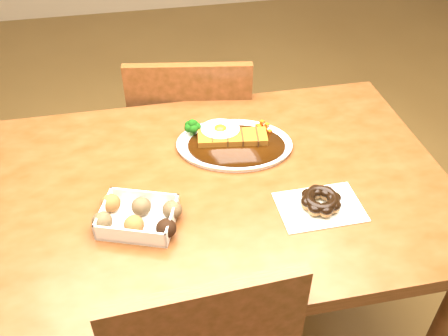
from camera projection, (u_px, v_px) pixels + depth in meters
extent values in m
cube|color=#47290E|center=(216.00, 188.00, 1.29)|extent=(1.20, 0.80, 0.04)
cylinder|color=#47290E|center=(44.00, 224.00, 1.71)|extent=(0.06, 0.06, 0.71)
cylinder|color=#47290E|center=(342.00, 183.00, 1.87)|extent=(0.06, 0.06, 0.71)
cube|color=#47290E|center=(194.00, 143.00, 1.94)|extent=(0.48, 0.48, 0.04)
cylinder|color=#47290E|center=(234.00, 159.00, 2.22)|extent=(0.04, 0.04, 0.41)
cylinder|color=#47290E|center=(158.00, 161.00, 2.21)|extent=(0.04, 0.04, 0.41)
cylinder|color=#47290E|center=(239.00, 214.00, 1.96)|extent=(0.04, 0.04, 0.41)
cylinder|color=#47290E|center=(152.00, 216.00, 1.95)|extent=(0.04, 0.04, 0.41)
cube|color=#47290E|center=(190.00, 119.00, 1.64)|extent=(0.40, 0.10, 0.40)
ellipsoid|color=white|center=(234.00, 145.00, 1.39)|extent=(0.36, 0.29, 0.01)
ellipsoid|color=black|center=(236.00, 146.00, 1.37)|extent=(0.30, 0.24, 0.01)
cube|color=#6B380C|center=(232.00, 138.00, 1.38)|extent=(0.20, 0.09, 0.02)
ellipsoid|color=white|center=(220.00, 129.00, 1.39)|extent=(0.13, 0.12, 0.01)
ellipsoid|color=#FFB214|center=(220.00, 129.00, 1.39)|extent=(0.04, 0.04, 0.02)
cube|color=white|center=(138.00, 217.00, 1.16)|extent=(0.20, 0.18, 0.04)
ellipsoid|color=black|center=(102.00, 221.00, 1.14)|extent=(0.05, 0.05, 0.04)
ellipsoid|color=brown|center=(134.00, 225.00, 1.13)|extent=(0.05, 0.05, 0.04)
ellipsoid|color=black|center=(166.00, 228.00, 1.12)|extent=(0.05, 0.05, 0.04)
ellipsoid|color=brown|center=(111.00, 203.00, 1.18)|extent=(0.05, 0.05, 0.04)
ellipsoid|color=black|center=(141.00, 206.00, 1.18)|extent=(0.05, 0.05, 0.04)
ellipsoid|color=black|center=(172.00, 210.00, 1.17)|extent=(0.05, 0.05, 0.04)
cube|color=silver|center=(320.00, 207.00, 1.21)|extent=(0.20, 0.14, 0.00)
torus|color=olive|center=(321.00, 202.00, 1.20)|extent=(0.10, 0.10, 0.03)
torus|color=black|center=(321.00, 199.00, 1.19)|extent=(0.09, 0.09, 0.02)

